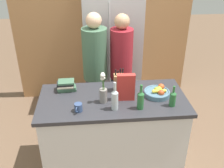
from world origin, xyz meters
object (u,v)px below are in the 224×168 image
Objects in this scene: knife_block at (119,82)px; bottle_vinegar at (141,99)px; flower_vase at (103,92)px; bottle_oil at (115,99)px; cereal_box at (126,87)px; coffee_mug at (78,108)px; bottle_wine at (173,98)px; refrigerator at (112,44)px; person_in_blue at (121,67)px; fruit_bowl at (157,92)px; book_stack at (66,86)px; person_at_sink at (95,68)px.

bottle_vinegar is at bearing -66.02° from knife_block.
bottle_oil is (0.11, -0.14, -0.01)m from flower_vase.
cereal_box is at bearing 52.84° from bottle_oil.
bottle_oil is at bearing 0.83° from coffee_mug.
coffee_mug is at bearing -179.23° from bottle_wine.
person_in_blue is at bearing -83.41° from refrigerator.
refrigerator is 7.11× the size of cereal_box.
fruit_bowl is at bearing 24.87° from bottle_oil.
person_in_blue reaches higher than knife_block.
book_stack is (-0.58, 0.06, -0.04)m from knife_block.
bottle_wine is 0.14× the size of person_in_blue.
knife_block is 1.23× the size of book_stack.
coffee_mug is at bearing -106.77° from refrigerator.
fruit_bowl is (0.37, -1.32, -0.08)m from refrigerator.
bottle_vinegar is at bearing -134.54° from fruit_bowl.
person_in_blue is (-0.40, 0.94, -0.08)m from bottle_wine.
bottle_oil is 0.18× the size of person_at_sink.
knife_block is at bearing -73.53° from person_in_blue.
bottle_oil is 0.18× the size of person_in_blue.
coffee_mug is 0.93m from bottle_wine.
bottle_vinegar is at bearing -2.74° from bottle_oil.
person_in_blue is at bearing 80.57° from knife_block.
person_in_blue reaches higher than cereal_box.
knife_block is 0.41m from bottle_vinegar.
flower_vase is (-0.58, -0.08, 0.08)m from fruit_bowl.
coffee_mug is at bearing -97.09° from person_at_sink.
bottle_wine is (0.33, 0.02, -0.02)m from bottle_vinegar.
coffee_mug is 0.42× the size of bottle_vinegar.
cereal_box is at bearing 19.75° from coffee_mug.
knife_block is at bearing 160.07° from fruit_bowl.
coffee_mug is 0.96m from person_at_sink.
refrigerator is 0.60m from person_in_blue.
knife_block is (-0.40, 0.14, 0.06)m from fruit_bowl.
fruit_bowl is at bearing 114.61° from bottle_wine.
cereal_box is at bearing -21.97° from book_stack.
person_at_sink is 1.02× the size of person_in_blue.
person_in_blue is (0.07, -0.59, -0.11)m from refrigerator.
bottle_oil is 0.95m from person_at_sink.
knife_block is 0.93× the size of cereal_box.
person_at_sink is (-0.16, 0.93, -0.10)m from bottle_oil.
refrigerator reaches higher than person_in_blue.
person_in_blue is at bearing 94.16° from bottle_vinegar.
cereal_box reaches higher than book_stack.
book_stack is 0.13× the size of person_at_sink.
coffee_mug is at bearing -139.74° from knife_block.
flower_vase is at bearing -129.58° from knife_block.
bottle_wine is (0.49, -0.36, -0.01)m from knife_block.
refrigerator is 1.60m from bottle_wine.
person_at_sink is (0.20, 0.94, -0.02)m from coffee_mug.
bottle_vinegar reaches higher than book_stack.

